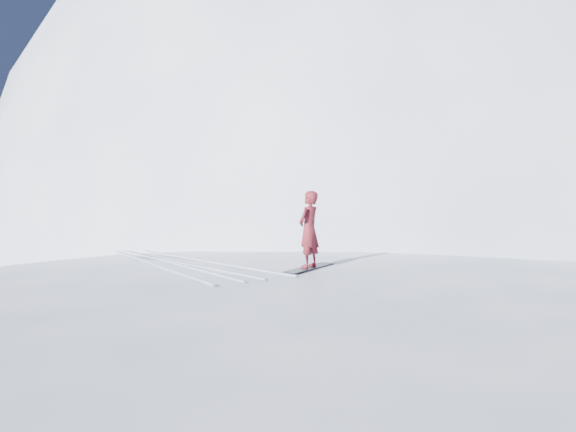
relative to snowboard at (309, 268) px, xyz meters
name	(u,v)px	position (x,y,z in m)	size (l,w,h in m)	color
ground	(360,429)	(-0.40, -2.53, -2.41)	(400.00, 400.00, 0.00)	white
near_ridge	(321,366)	(0.60, 0.47, -2.41)	(36.00, 28.00, 4.80)	white
summit_peak	(398,240)	(21.60, 23.47, -2.41)	(60.00, 56.00, 56.00)	white
peak_shoulder	(306,257)	(9.60, 17.47, -2.41)	(28.00, 24.00, 18.00)	white
wind_bumps	(278,391)	(-0.96, -0.41, -2.41)	(16.00, 14.40, 1.00)	white
snowboard	(309,268)	(0.00, 0.00, 0.00)	(1.72, 0.32, 0.03)	black
snowboarder	(309,229)	(0.00, 0.00, 0.84)	(0.61, 0.40, 1.66)	maroon
board_tracks	(180,262)	(-2.28, 2.08, 0.01)	(2.61, 5.95, 0.04)	silver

